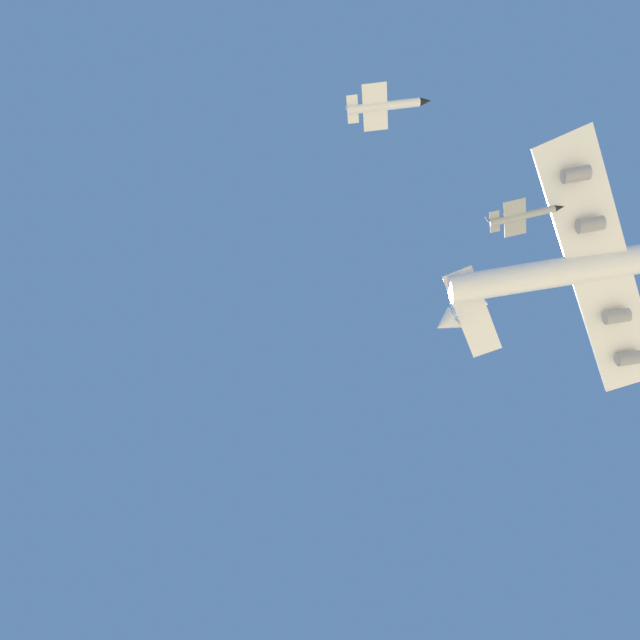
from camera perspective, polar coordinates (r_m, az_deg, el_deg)
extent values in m
cylinder|color=white|center=(124.99, 30.29, 5.57)|extent=(34.98, 64.16, 6.40)
cone|color=white|center=(120.76, 14.35, -0.33)|extent=(7.40, 7.59, 5.76)
cube|color=white|center=(123.60, 29.62, 5.14)|extent=(52.25, 46.72, 16.02)
cylinder|color=gray|center=(115.03, 27.48, 14.72)|extent=(4.86, 5.80, 3.00)
cylinder|color=gray|center=(117.88, 28.79, 9.65)|extent=(4.86, 5.80, 3.00)
cylinder|color=gray|center=(126.28, 31.10, 0.37)|extent=(4.86, 5.80, 3.00)
cylinder|color=gray|center=(131.66, 32.11, -3.77)|extent=(4.86, 5.80, 3.00)
cube|color=white|center=(127.86, 16.66, 1.96)|extent=(7.70, 8.26, 10.24)
cube|color=white|center=(121.00, 17.22, 0.80)|extent=(20.89, 19.17, 6.17)
cylinder|color=#999EA3|center=(112.31, 22.33, 11.08)|extent=(7.53, 12.14, 1.50)
cone|color=black|center=(114.59, 25.97, 11.63)|extent=(2.27, 2.47, 1.50)
cube|color=#999EA3|center=(111.74, 21.62, 10.92)|extent=(9.13, 7.69, 0.24)
cube|color=#999EA3|center=(112.62, 19.31, 11.05)|extent=(1.32, 2.20, 2.60)
cube|color=#999EA3|center=(111.10, 19.56, 10.68)|extent=(5.17, 4.05, 0.20)
cylinder|color=silver|center=(96.87, 7.34, 23.34)|extent=(5.96, 12.70, 1.50)
cone|color=black|center=(97.88, 12.10, 23.51)|extent=(2.11, 2.40, 1.50)
cube|color=silver|center=(96.54, 6.39, 23.27)|extent=(9.03, 6.92, 0.24)
cube|color=silver|center=(98.41, 3.74, 23.35)|extent=(1.03, 2.32, 2.60)
cube|color=silver|center=(96.69, 3.80, 23.15)|extent=(5.20, 3.55, 0.20)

